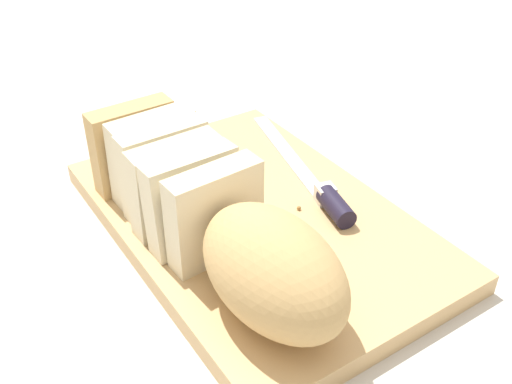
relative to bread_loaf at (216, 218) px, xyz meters
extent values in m
plane|color=beige|center=(0.05, -0.07, -0.08)|extent=(3.00, 3.00, 0.00)
cube|color=tan|center=(0.05, -0.07, -0.06)|extent=(0.45, 0.31, 0.02)
ellipsoid|color=tan|center=(-0.09, -0.01, 0.00)|extent=(0.18, 0.11, 0.10)
cube|color=beige|center=(0.01, 0.00, 0.00)|extent=(0.04, 0.10, 0.10)
cube|color=beige|center=(0.04, 0.01, 0.00)|extent=(0.04, 0.10, 0.10)
cube|color=beige|center=(0.07, 0.01, 0.00)|extent=(0.04, 0.10, 0.10)
cube|color=beige|center=(0.11, 0.01, 0.00)|extent=(0.04, 0.10, 0.10)
cube|color=beige|center=(0.14, 0.01, 0.00)|extent=(0.04, 0.10, 0.11)
cube|color=tan|center=(0.17, 0.02, 0.00)|extent=(0.04, 0.10, 0.10)
cube|color=silver|center=(0.13, -0.18, -0.05)|extent=(0.22, 0.06, 0.00)
cylinder|color=black|center=(0.00, -0.15, -0.04)|extent=(0.06, 0.03, 0.02)
cube|color=silver|center=(0.02, -0.16, -0.04)|extent=(0.02, 0.02, 0.02)
sphere|color=#A8753D|center=(0.00, -0.04, -0.05)|extent=(0.01, 0.01, 0.01)
sphere|color=#A8753D|center=(0.06, -0.04, -0.05)|extent=(0.00, 0.00, 0.00)
sphere|color=#A8753D|center=(0.03, -0.12, -0.05)|extent=(0.00, 0.00, 0.00)
camera|label=1|loc=(-0.42, 0.21, 0.35)|focal=41.82mm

